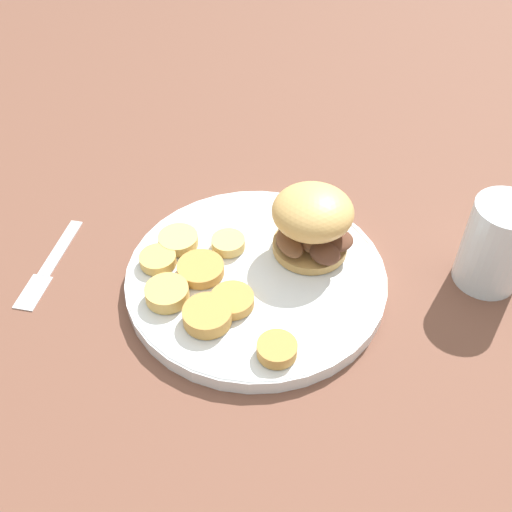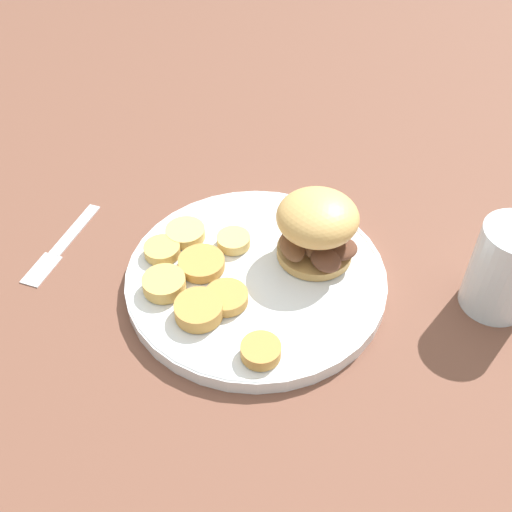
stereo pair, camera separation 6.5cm
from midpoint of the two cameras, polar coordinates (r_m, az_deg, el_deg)
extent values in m
plane|color=brown|center=(0.68, 2.73, -2.76)|extent=(4.00, 4.00, 0.00)
cylinder|color=white|center=(0.68, 2.75, -2.26)|extent=(0.29, 0.29, 0.02)
torus|color=white|center=(0.67, 2.77, -1.83)|extent=(0.29, 0.29, 0.01)
cylinder|color=tan|center=(0.69, 8.11, 0.57)|extent=(0.09, 0.09, 0.01)
ellipsoid|color=#563323|center=(0.67, 10.54, 0.62)|extent=(0.05, 0.06, 0.01)
ellipsoid|color=#4C281E|center=(0.69, 6.74, 2.15)|extent=(0.04, 0.04, 0.02)
ellipsoid|color=brown|center=(0.67, 8.21, 0.93)|extent=(0.05, 0.04, 0.02)
ellipsoid|color=brown|center=(0.67, 6.20, 0.91)|extent=(0.05, 0.04, 0.01)
ellipsoid|color=#563323|center=(0.66, 9.48, -0.49)|extent=(0.04, 0.04, 0.02)
ellipsoid|color=#4C281E|center=(0.68, 6.25, 0.87)|extent=(0.03, 0.03, 0.01)
ellipsoid|color=tan|center=(0.66, 8.55, 3.77)|extent=(0.09, 0.09, 0.05)
cylinder|color=tan|center=(0.69, -6.29, 0.45)|extent=(0.04, 0.04, 0.01)
cylinder|color=#DBB766|center=(0.71, -4.14, 2.10)|extent=(0.05, 0.05, 0.01)
cylinder|color=tan|center=(0.65, -5.93, -2.78)|extent=(0.05, 0.05, 0.02)
cylinder|color=#BC8942|center=(0.67, -2.45, -0.84)|extent=(0.05, 0.05, 0.01)
cylinder|color=#BC8942|center=(0.59, 3.65, -9.17)|extent=(0.04, 0.04, 0.01)
cylinder|color=#DBB766|center=(0.70, 0.51, 1.35)|extent=(0.04, 0.04, 0.01)
cylinder|color=#BC8942|center=(0.63, 0.09, -4.11)|extent=(0.05, 0.05, 0.01)
cylinder|color=#BC8942|center=(0.62, -2.50, -5.29)|extent=(0.05, 0.05, 0.02)
cube|color=silver|center=(0.77, -14.55, 2.41)|extent=(0.08, 0.08, 0.00)
cube|color=silver|center=(0.73, -17.41, -1.34)|extent=(0.05, 0.05, 0.00)
cylinder|color=silver|center=(0.69, 25.16, -1.26)|extent=(0.07, 0.07, 0.11)
camera|label=1|loc=(0.03, -87.13, 2.85)|focal=42.00mm
camera|label=2|loc=(0.03, 92.87, -2.85)|focal=42.00mm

